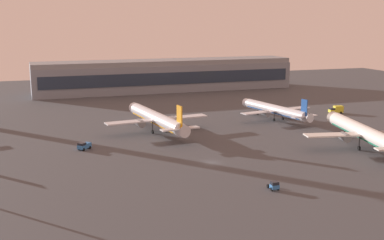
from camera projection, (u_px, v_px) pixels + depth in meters
ground_plane at (211, 163)px, 133.25m from camera, size 416.00×416.00×0.00m
terminal_building at (166, 75)px, 266.44m from camera, size 137.31×22.40×16.40m
airplane_near_gate at (365, 133)px, 147.37m from camera, size 36.64×46.79×12.08m
airplane_far_stand at (157, 119)px, 169.08m from camera, size 36.02×46.16×11.84m
airplane_taxiway_distant at (276, 110)px, 189.35m from camera, size 30.43×38.91×10.01m
cargo_loader at (84, 146)px, 146.33m from camera, size 4.41×4.20×2.25m
pushback_tug at (274, 186)px, 111.60m from camera, size 1.96×3.17×2.05m
catering_truck at (336, 110)px, 202.68m from camera, size 5.91×3.06×3.05m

